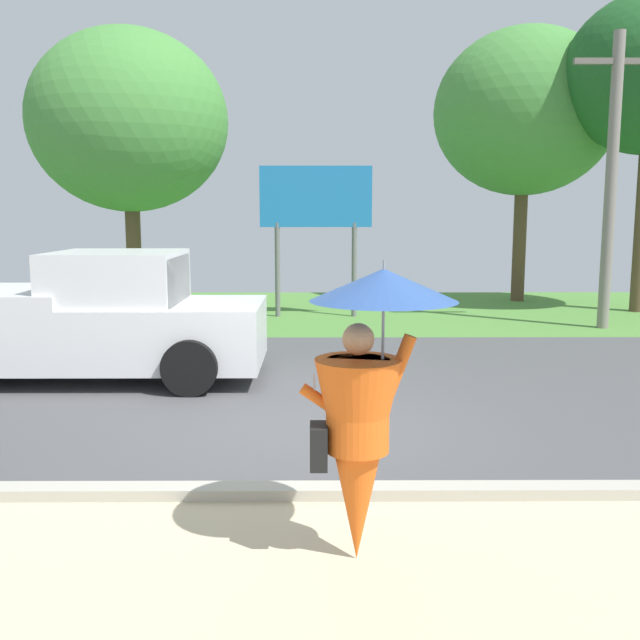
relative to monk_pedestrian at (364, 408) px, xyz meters
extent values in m
cube|color=#4C4C4F|center=(-0.52, 5.13, -1.15)|extent=(40.00, 8.00, 0.10)
cube|color=#538B3C|center=(-0.52, 13.13, -1.15)|extent=(40.00, 8.00, 0.10)
cube|color=#B2AD9E|center=(-0.52, 1.13, -1.05)|extent=(40.00, 0.24, 0.10)
cone|color=#E55B19|center=(-0.04, 0.00, -0.38)|extent=(0.60, 0.60, 1.45)
cylinder|color=#E55B19|center=(-0.04, 0.00, 0.02)|extent=(0.44, 0.44, 0.65)
sphere|color=tan|center=(-0.04, 0.00, 0.49)|extent=(0.22, 0.22, 0.22)
cylinder|color=#E55B19|center=(0.24, 0.00, 0.30)|extent=(0.24, 0.09, 0.45)
cylinder|color=#E55B19|center=(-0.30, 0.02, 0.05)|extent=(0.29, 0.08, 0.24)
cylinder|color=gray|center=(0.13, 0.00, 0.52)|extent=(0.02, 0.02, 0.75)
cone|color=#33569E|center=(0.13, 0.00, 0.86)|extent=(1.01, 1.01, 0.22)
cylinder|color=gray|center=(0.13, 0.00, 0.98)|extent=(0.02, 0.02, 0.10)
cube|color=#B7B7BC|center=(-0.34, 0.05, 0.15)|extent=(0.02, 0.11, 0.16)
cube|color=black|center=(-0.31, -0.05, -0.25)|extent=(0.12, 0.24, 0.30)
cube|color=silver|center=(-3.72, 5.64, -0.42)|extent=(5.20, 2.00, 0.90)
cube|color=silver|center=(-3.22, 5.64, 0.33)|extent=(1.80, 1.84, 0.90)
cube|color=#2D3842|center=(-2.37, 5.64, 0.33)|extent=(0.10, 1.70, 0.77)
cylinder|color=black|center=(-2.02, 6.64, -0.72)|extent=(0.76, 0.28, 0.76)
cylinder|color=black|center=(-2.02, 4.64, -0.72)|extent=(0.76, 0.28, 0.76)
cylinder|color=black|center=(-5.42, 6.64, -0.72)|extent=(0.76, 0.28, 0.76)
cylinder|color=gray|center=(5.79, 10.29, 1.93)|extent=(0.24, 0.24, 6.06)
cube|color=#666056|center=(5.79, 10.29, 4.36)|extent=(1.80, 0.12, 0.12)
cylinder|color=slate|center=(-1.23, 12.03, 0.00)|extent=(0.12, 0.12, 2.20)
cylinder|color=slate|center=(0.57, 12.03, 0.00)|extent=(0.12, 0.12, 2.20)
cube|color=#1E72B2|center=(-0.33, 12.03, 1.70)|extent=(2.60, 0.10, 1.40)
cylinder|color=brown|center=(5.29, 15.08, 0.67)|extent=(0.36, 0.36, 3.55)
ellipsoid|color=#478C3D|center=(5.29, 15.08, 4.00)|extent=(4.87, 4.87, 4.42)
cylinder|color=brown|center=(-4.75, 12.70, 0.44)|extent=(0.36, 0.36, 3.09)
ellipsoid|color=#478C3D|center=(-4.75, 12.70, 3.47)|extent=(4.67, 4.67, 4.25)
camera|label=1|loc=(-0.33, -4.80, 1.34)|focal=40.32mm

